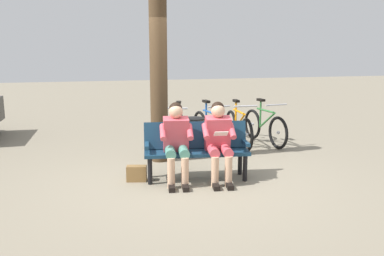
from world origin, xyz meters
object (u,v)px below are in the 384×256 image
object	(u,v)px
handbag	(137,173)
bicycle_purple	(178,131)
person_reading	(219,138)
litter_bin	(194,137)
bicycle_red	(210,129)
bicycle_silver	(238,128)
tree_trunk	(158,53)
bicycle_black	(265,127)
bench	(196,146)
person_companion	(176,139)

from	to	relation	value
handbag	bicycle_purple	distance (m)	2.16
person_reading	handbag	world-z (taller)	person_reading
litter_bin	bicycle_red	world-z (taller)	bicycle_red
handbag	bicycle_silver	bearing A→B (deg)	-141.65
litter_bin	bicycle_red	size ratio (longest dim) A/B	0.44
bicycle_silver	bicycle_purple	world-z (taller)	same
tree_trunk	litter_bin	bearing A→B (deg)	-170.89
person_reading	bicycle_black	distance (m)	2.73
bicycle_red	bicycle_purple	size ratio (longest dim) A/B	1.04
handbag	bicycle_red	size ratio (longest dim) A/B	0.18
bench	bicycle_black	bearing A→B (deg)	-128.38
bicycle_red	handbag	bearing A→B (deg)	-50.57
bicycle_black	tree_trunk	bearing A→B (deg)	-79.61
tree_trunk	bicycle_silver	xyz separation A→B (m)	(-1.78, -0.76, -1.55)
bench	bicycle_red	xyz separation A→B (m)	(-0.80, -1.96, -0.15)
bicycle_black	bicycle_red	distance (m)	1.20
litter_bin	bicycle_silver	size ratio (longest dim) A/B	0.44
bench	tree_trunk	distance (m)	1.84
bench	bicycle_red	size ratio (longest dim) A/B	0.99
person_companion	bicycle_red	bearing A→B (deg)	-110.82
litter_bin	person_companion	bearing A→B (deg)	65.15
person_companion	bicycle_black	size ratio (longest dim) A/B	0.72
tree_trunk	bicycle_purple	bearing A→B (deg)	-122.21
litter_bin	tree_trunk	bearing A→B (deg)	9.11
litter_bin	bicycle_black	world-z (taller)	bicycle_black
person_companion	bicycle_black	distance (m)	3.11
bench	bicycle_red	world-z (taller)	bicycle_red
handbag	bicycle_purple	world-z (taller)	bicycle_purple
handbag	litter_bin	xyz separation A→B (m)	(-1.22, -1.19, 0.25)
litter_bin	bicycle_black	size ratio (longest dim) A/B	0.44
person_reading	tree_trunk	distance (m)	1.95
bicycle_black	handbag	bearing A→B (deg)	-65.26
litter_bin	bicycle_black	distance (m)	1.83
bench	bicycle_black	xyz separation A→B (m)	(-2.00, -1.91, -0.15)
person_reading	bicycle_red	distance (m)	2.24
bench	bicycle_purple	distance (m)	1.93
bicycle_red	bicycle_black	bearing A→B (deg)	79.26
handbag	tree_trunk	world-z (taller)	tree_trunk
litter_bin	bicycle_purple	xyz separation A→B (m)	(0.17, -0.69, -0.01)
litter_bin	bicycle_purple	world-z (taller)	bicycle_purple
person_companion	tree_trunk	bearing A→B (deg)	-80.02
bench	person_reading	size ratio (longest dim) A/B	1.37
person_companion	litter_bin	xyz separation A→B (m)	(-0.63, -1.36, -0.30)
bicycle_silver	litter_bin	bearing A→B (deg)	-57.74
person_companion	tree_trunk	xyz separation A→B (m)	(0.04, -1.25, 1.24)
bicycle_black	bicycle_red	size ratio (longest dim) A/B	1.00
person_reading	bicycle_purple	size ratio (longest dim) A/B	0.75
person_reading	bicycle_red	bearing A→B (deg)	-95.20
person_companion	bicycle_silver	world-z (taller)	person_companion
bench	person_companion	size ratio (longest dim) A/B	1.37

